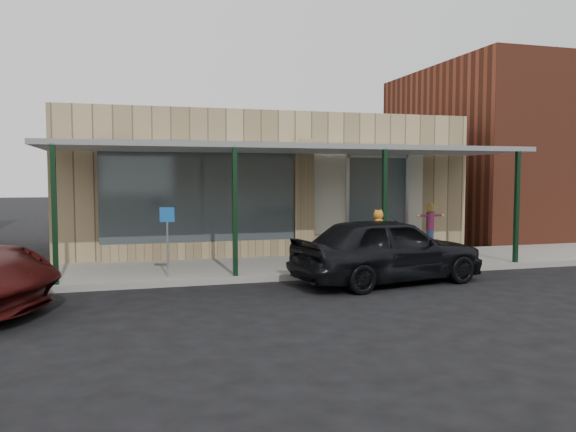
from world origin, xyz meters
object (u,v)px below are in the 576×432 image
object	(u,v)px
barrel_scarecrow	(430,236)
parked_sedan	(388,249)
barrel_pumpkin	(393,250)
handicap_sign	(167,232)

from	to	relation	value
barrel_scarecrow	parked_sedan	xyz separation A→B (m)	(-2.92, -3.23, 0.11)
barrel_pumpkin	parked_sedan	distance (m)	2.71
barrel_scarecrow	barrel_pumpkin	bearing A→B (deg)	-171.93
barrel_pumpkin	parked_sedan	bearing A→B (deg)	-119.07
handicap_sign	parked_sedan	distance (m)	4.85
barrel_pumpkin	barrel_scarecrow	bearing A→B (deg)	28.79
barrel_pumpkin	handicap_sign	distance (m)	6.13
barrel_scarecrow	handicap_sign	xyz separation A→B (m)	(-7.59, -2.01, 0.50)
barrel_scarecrow	barrel_pumpkin	size ratio (longest dim) A/B	1.97
barrel_pumpkin	handicap_sign	world-z (taller)	handicap_sign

